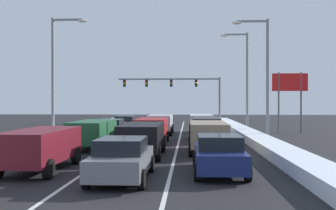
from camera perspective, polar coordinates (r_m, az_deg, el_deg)
name	(u,v)px	position (r m, az deg, el deg)	size (l,w,h in m)	color
ground_plane	(153,144)	(25.87, -2.27, -5.76)	(120.00, 120.00, 0.00)	black
lane_stripe_between_right_lane_and_center_lane	(180,138)	(30.26, 1.76, -4.85)	(0.14, 49.64, 0.01)	silver
lane_stripe_between_center_lane_and_left_lane	(137,137)	(30.53, -4.66, -4.81)	(0.14, 49.64, 0.01)	silver
snow_bank_right_shoulder	(248,134)	(30.58, 11.76, -4.29)	(1.58, 49.64, 0.56)	silver
snow_bank_left_shoulder	(71,133)	(31.66, -14.23, -4.05)	(1.74, 49.64, 0.64)	silver
sedan_navy_right_lane_nearest	(219,154)	(15.28, 7.55, -7.20)	(2.00, 4.50, 1.51)	navy
suv_tan_right_lane_second	(208,134)	(21.47, 5.94, -4.31)	(2.16, 4.90, 1.67)	#937F60
suv_charcoal_right_lane_third	(205,126)	(28.44, 5.55, -3.15)	(2.16, 4.90, 1.67)	#38383D
suv_white_right_lane_fourth	(201,122)	(34.54, 4.95, -2.51)	(2.16, 4.90, 1.67)	silver
sedan_gray_center_lane_nearest	(122,159)	(14.04, -6.82, -7.88)	(2.00, 4.50, 1.51)	slate
suv_black_center_lane_second	(142,137)	(19.88, -3.85, -4.69)	(2.16, 4.90, 1.67)	black
suv_red_center_lane_third	(152,128)	(26.15, -2.44, -3.46)	(2.16, 4.90, 1.67)	maroon
suv_silver_center_lane_fourth	(160,123)	(33.45, -1.15, -2.61)	(2.16, 4.90, 1.67)	#B7BABF
suv_maroon_left_lane_nearest	(41,146)	(16.57, -18.34, -5.74)	(2.16, 4.90, 1.67)	maroon
suv_green_left_lane_second	(93,132)	(23.44, -11.07, -3.92)	(2.16, 4.90, 1.67)	#1E5633
sedan_navy_left_lane_third	(111,129)	(29.35, -8.41, -3.53)	(2.00, 4.50, 1.51)	navy
sedan_tan_left_lane_fourth	(125,124)	(36.21, -6.32, -2.78)	(2.00, 4.50, 1.51)	#937F60
traffic_light_gantry	(181,87)	(52.73, 1.91, 2.71)	(14.00, 0.47, 6.20)	slate
street_lamp_right_near	(263,69)	(28.47, 13.86, 5.24)	(2.66, 0.36, 8.73)	gray
street_lamp_right_mid	(244,73)	(37.36, 11.16, 4.61)	(2.66, 0.36, 9.37)	gray
street_lamp_left_mid	(57,68)	(29.28, -16.05, 5.31)	(2.66, 0.36, 8.93)	gray
roadside_sign_right	(290,89)	(36.65, 17.59, 2.33)	(3.20, 0.16, 5.50)	#59595B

